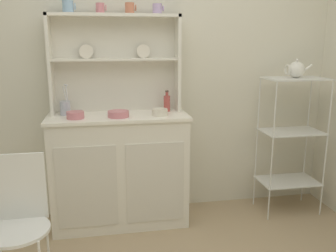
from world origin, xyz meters
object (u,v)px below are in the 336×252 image
at_px(hutch_shelf_unit, 115,56).
at_px(bakers_rack, 292,130).
at_px(bowl_mixing_large, 75,115).
at_px(utensil_jar, 65,107).
at_px(cup_sky_0, 68,7).
at_px(hutch_cabinet, 120,169).
at_px(porcelain_teapot, 296,70).
at_px(wire_chair, 18,215).
at_px(jam_bottle, 167,103).

relative_size(hutch_shelf_unit, bakers_rack, 0.87).
xyz_separation_m(bowl_mixing_large, utensil_jar, (-0.08, 0.15, 0.03)).
relative_size(cup_sky_0, bowl_mixing_large, 0.75).
bearing_deg(hutch_shelf_unit, utensil_jar, -167.65).
relative_size(hutch_cabinet, cup_sky_0, 11.28).
xyz_separation_m(hutch_shelf_unit, bowl_mixing_large, (-0.32, -0.24, -0.42)).
relative_size(hutch_cabinet, hutch_shelf_unit, 1.07).
xyz_separation_m(bowl_mixing_large, porcelain_teapot, (1.77, 0.03, 0.31)).
bearing_deg(wire_chair, bakers_rack, 25.47).
distance_m(utensil_jar, porcelain_teapot, 1.88).
xyz_separation_m(hutch_shelf_unit, utensil_jar, (-0.40, -0.09, -0.38)).
relative_size(hutch_cabinet, porcelain_teapot, 4.86).
bearing_deg(wire_chair, hutch_shelf_unit, 63.11).
relative_size(wire_chair, bowl_mixing_large, 6.58).
xyz_separation_m(cup_sky_0, utensil_jar, (-0.06, -0.05, -0.75)).
distance_m(wire_chair, bowl_mixing_large, 0.89).
bearing_deg(bakers_rack, cup_sky_0, 174.70).
bearing_deg(jam_bottle, bowl_mixing_large, -167.49).
relative_size(bakers_rack, wire_chair, 1.38).
relative_size(bowl_mixing_large, porcelain_teapot, 0.58).
xyz_separation_m(hutch_cabinet, porcelain_teapot, (1.45, -0.04, 0.77)).
relative_size(hutch_shelf_unit, cup_sky_0, 10.53).
bearing_deg(hutch_shelf_unit, porcelain_teapot, -8.18).
xyz_separation_m(hutch_cabinet, hutch_shelf_unit, (0.00, 0.17, 0.88)).
bearing_deg(hutch_cabinet, cup_sky_0, 160.04).
bearing_deg(hutch_cabinet, utensil_jar, 169.09).
bearing_deg(jam_bottle, hutch_shelf_unit, 168.91).
xyz_separation_m(wire_chair, porcelain_teapot, (2.06, 0.76, 0.72)).
xyz_separation_m(hutch_shelf_unit, porcelain_teapot, (1.45, -0.21, -0.11)).
bearing_deg(utensil_jar, porcelain_teapot, -3.73).
bearing_deg(porcelain_teapot, utensil_jar, 176.27).
xyz_separation_m(wire_chair, bowl_mixing_large, (0.29, 0.73, 0.41)).
bearing_deg(jam_bottle, hutch_cabinet, -167.88).
bearing_deg(jam_bottle, cup_sky_0, 177.21).
bearing_deg(hutch_cabinet, hutch_shelf_unit, 90.00).
bearing_deg(bowl_mixing_large, bakers_rack, 0.96).
relative_size(bakers_rack, porcelain_teapot, 5.23).
relative_size(bakers_rack, bowl_mixing_large, 9.07).
relative_size(hutch_shelf_unit, jam_bottle, 5.95).
xyz_separation_m(hutch_shelf_unit, cup_sky_0, (-0.34, -0.04, 0.37)).
distance_m(wire_chair, utensil_jar, 1.01).
height_order(hutch_cabinet, jam_bottle, jam_bottle).
xyz_separation_m(cup_sky_0, bowl_mixing_large, (0.02, -0.20, -0.78)).
bearing_deg(hutch_cabinet, jam_bottle, 12.12).
bearing_deg(hutch_shelf_unit, hutch_cabinet, -90.00).
distance_m(hutch_shelf_unit, bowl_mixing_large, 0.57).
bearing_deg(cup_sky_0, bowl_mixing_large, -84.32).
distance_m(hutch_shelf_unit, porcelain_teapot, 1.47).
relative_size(wire_chair, utensil_jar, 3.51).
height_order(utensil_jar, porcelain_teapot, porcelain_teapot).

